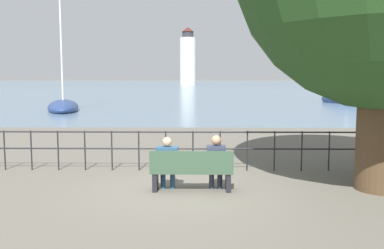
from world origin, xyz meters
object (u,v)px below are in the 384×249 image
object	(u,v)px
seated_person_right	(216,160)
sailboat_0	(347,100)
harbor_lighthouse	(188,58)
park_bench	(192,171)
sailboat_2	(63,106)
seated_person_left	(167,161)

from	to	relation	value
seated_person_right	sailboat_0	size ratio (longest dim) A/B	0.13
seated_person_right	sailboat_0	world-z (taller)	sailboat_0
seated_person_right	harbor_lighthouse	bearing A→B (deg)	91.71
harbor_lighthouse	park_bench	bearing A→B (deg)	-88.51
harbor_lighthouse	sailboat_0	bearing A→B (deg)	-80.32
sailboat_2	park_bench	bearing A→B (deg)	-82.46
seated_person_right	sailboat_2	xyz separation A→B (m)	(-10.43, 22.41, -0.37)
park_bench	sailboat_0	world-z (taller)	sailboat_0
seated_person_right	sailboat_2	distance (m)	24.73
park_bench	seated_person_right	size ratio (longest dim) A/B	1.47
seated_person_right	sailboat_2	bearing A→B (deg)	114.96
seated_person_right	sailboat_2	size ratio (longest dim) A/B	0.10
sailboat_0	sailboat_2	size ratio (longest dim) A/B	0.76
park_bench	harbor_lighthouse	distance (m)	133.54
seated_person_left	sailboat_2	xyz separation A→B (m)	(-9.38, 22.42, -0.35)
seated_person_left	sailboat_0	world-z (taller)	sailboat_0
seated_person_left	sailboat_2	size ratio (longest dim) A/B	0.10
seated_person_left	seated_person_right	xyz separation A→B (m)	(1.05, 0.00, 0.02)
park_bench	sailboat_2	xyz separation A→B (m)	(-9.91, 22.49, -0.14)
sailboat_2	harbor_lighthouse	world-z (taller)	harbor_lighthouse
park_bench	sailboat_0	size ratio (longest dim) A/B	0.20
park_bench	seated_person_left	xyz separation A→B (m)	(-0.53, 0.08, 0.22)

